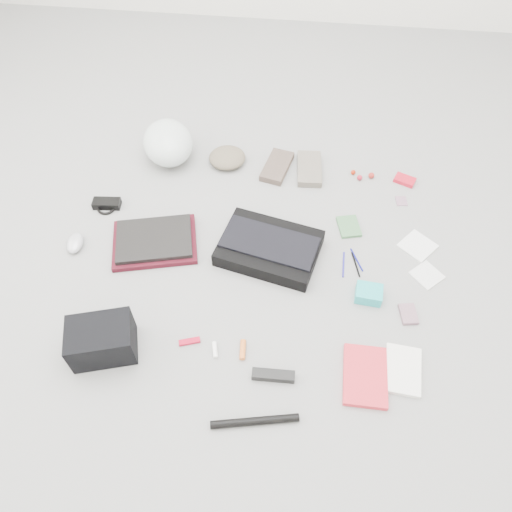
# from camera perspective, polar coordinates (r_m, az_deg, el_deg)

# --- Properties ---
(ground_plane) EXTENTS (4.00, 4.00, 0.00)m
(ground_plane) POSITION_cam_1_polar(r_m,az_deg,el_deg) (2.07, 0.00, -0.84)
(ground_plane) COLOR gray
(messenger_bag) EXTENTS (0.46, 0.37, 0.07)m
(messenger_bag) POSITION_cam_1_polar(r_m,az_deg,el_deg) (2.08, 1.53, 0.90)
(messenger_bag) COLOR black
(messenger_bag) RESTS_ON ground_plane
(bag_flap) EXTENTS (0.42, 0.26, 0.01)m
(bag_flap) POSITION_cam_1_polar(r_m,az_deg,el_deg) (2.05, 1.56, 1.57)
(bag_flap) COLOR black
(bag_flap) RESTS_ON messenger_bag
(laptop_sleeve) EXTENTS (0.40, 0.34, 0.02)m
(laptop_sleeve) POSITION_cam_1_polar(r_m,az_deg,el_deg) (2.17, -11.48, 1.55)
(laptop_sleeve) COLOR #440C17
(laptop_sleeve) RESTS_ON ground_plane
(laptop) EXTENTS (0.36, 0.30, 0.02)m
(laptop) POSITION_cam_1_polar(r_m,az_deg,el_deg) (2.15, -11.57, 1.93)
(laptop) COLOR black
(laptop) RESTS_ON laptop_sleeve
(bike_helmet) EXTENTS (0.33, 0.36, 0.18)m
(bike_helmet) POSITION_cam_1_polar(r_m,az_deg,el_deg) (2.50, -10.03, 12.64)
(bike_helmet) COLOR white
(bike_helmet) RESTS_ON ground_plane
(beanie) EXTENTS (0.21, 0.20, 0.06)m
(beanie) POSITION_cam_1_polar(r_m,az_deg,el_deg) (2.47, -3.31, 11.16)
(beanie) COLOR #685D4A
(beanie) RESTS_ON ground_plane
(mitten_left) EXTENTS (0.16, 0.24, 0.03)m
(mitten_left) POSITION_cam_1_polar(r_m,az_deg,el_deg) (2.44, 2.41, 10.17)
(mitten_left) COLOR brown
(mitten_left) RESTS_ON ground_plane
(mitten_right) EXTENTS (0.13, 0.23, 0.03)m
(mitten_right) POSITION_cam_1_polar(r_m,az_deg,el_deg) (2.44, 6.12, 9.88)
(mitten_right) COLOR #6F665A
(mitten_right) RESTS_ON ground_plane
(power_brick) EXTENTS (0.13, 0.07, 0.03)m
(power_brick) POSITION_cam_1_polar(r_m,az_deg,el_deg) (2.37, -16.69, 5.77)
(power_brick) COLOR black
(power_brick) RESTS_ON ground_plane
(cable_coil) EXTENTS (0.11, 0.11, 0.01)m
(cable_coil) POSITION_cam_1_polar(r_m,az_deg,el_deg) (2.36, -16.73, 5.29)
(cable_coil) COLOR black
(cable_coil) RESTS_ON ground_plane
(mouse) EXTENTS (0.08, 0.12, 0.04)m
(mouse) POSITION_cam_1_polar(r_m,az_deg,el_deg) (2.25, -19.97, 1.42)
(mouse) COLOR #B0B0B9
(mouse) RESTS_ON ground_plane
(camera_bag) EXTENTS (0.26, 0.22, 0.15)m
(camera_bag) POSITION_cam_1_polar(r_m,az_deg,el_deg) (1.88, -17.21, -9.17)
(camera_bag) COLOR black
(camera_bag) RESTS_ON ground_plane
(multitool) EXTENTS (0.08, 0.05, 0.01)m
(multitool) POSITION_cam_1_polar(r_m,az_deg,el_deg) (1.89, -7.60, -9.65)
(multitool) COLOR #A60720
(multitool) RESTS_ON ground_plane
(toiletry_tube_white) EXTENTS (0.03, 0.06, 0.02)m
(toiletry_tube_white) POSITION_cam_1_polar(r_m,az_deg,el_deg) (1.86, -4.72, -10.64)
(toiletry_tube_white) COLOR white
(toiletry_tube_white) RESTS_ON ground_plane
(toiletry_tube_orange) EXTENTS (0.03, 0.08, 0.02)m
(toiletry_tube_orange) POSITION_cam_1_polar(r_m,az_deg,el_deg) (1.85, -1.52, -10.66)
(toiletry_tube_orange) COLOR #D36425
(toiletry_tube_orange) RESTS_ON ground_plane
(u_lock) EXTENTS (0.15, 0.04, 0.03)m
(u_lock) POSITION_cam_1_polar(r_m,az_deg,el_deg) (1.81, 1.99, -13.49)
(u_lock) COLOR black
(u_lock) RESTS_ON ground_plane
(bike_pump) EXTENTS (0.30, 0.09, 0.03)m
(bike_pump) POSITION_cam_1_polar(r_m,az_deg,el_deg) (1.75, -0.13, -18.36)
(bike_pump) COLOR black
(bike_pump) RESTS_ON ground_plane
(book_red) EXTENTS (0.15, 0.23, 0.02)m
(book_red) POSITION_cam_1_polar(r_m,az_deg,el_deg) (1.85, 12.36, -13.24)
(book_red) COLOR #EF2D3B
(book_red) RESTS_ON ground_plane
(book_white) EXTENTS (0.14, 0.20, 0.02)m
(book_white) POSITION_cam_1_polar(r_m,az_deg,el_deg) (1.89, 16.44, -12.40)
(book_white) COLOR white
(book_white) RESTS_ON ground_plane
(notepad) EXTENTS (0.12, 0.14, 0.01)m
(notepad) POSITION_cam_1_polar(r_m,az_deg,el_deg) (2.23, 10.56, 3.33)
(notepad) COLOR #3D6B40
(notepad) RESTS_ON ground_plane
(pen_blue) EXTENTS (0.01, 0.13, 0.01)m
(pen_blue) POSITION_cam_1_polar(r_m,az_deg,el_deg) (2.10, 9.97, -0.95)
(pen_blue) COLOR #252093
(pen_blue) RESTS_ON ground_plane
(pen_black) EXTENTS (0.04, 0.13, 0.01)m
(pen_black) POSITION_cam_1_polar(r_m,az_deg,el_deg) (2.11, 11.33, -0.94)
(pen_black) COLOR black
(pen_black) RESTS_ON ground_plane
(pen_navy) EXTENTS (0.06, 0.11, 0.01)m
(pen_navy) POSITION_cam_1_polar(r_m,az_deg,el_deg) (2.12, 11.43, -0.42)
(pen_navy) COLOR navy
(pen_navy) RESTS_ON ground_plane
(accordion_wallet) EXTENTS (0.11, 0.09, 0.05)m
(accordion_wallet) POSITION_cam_1_polar(r_m,az_deg,el_deg) (2.01, 12.75, -4.23)
(accordion_wallet) COLOR #24B7BC
(accordion_wallet) RESTS_ON ground_plane
(card_deck) EXTENTS (0.07, 0.10, 0.02)m
(card_deck) POSITION_cam_1_polar(r_m,az_deg,el_deg) (2.02, 17.01, -6.38)
(card_deck) COLOR gray
(card_deck) RESTS_ON ground_plane
(napkin_top) EXTENTS (0.18, 0.18, 0.01)m
(napkin_top) POSITION_cam_1_polar(r_m,az_deg,el_deg) (2.23, 17.98, 1.12)
(napkin_top) COLOR silver
(napkin_top) RESTS_ON ground_plane
(napkin_bottom) EXTENTS (0.15, 0.15, 0.01)m
(napkin_bottom) POSITION_cam_1_polar(r_m,az_deg,el_deg) (2.15, 18.94, -2.08)
(napkin_bottom) COLOR silver
(napkin_bottom) RESTS_ON ground_plane
(lollipop_a) EXTENTS (0.03, 0.03, 0.02)m
(lollipop_a) POSITION_cam_1_polar(r_m,az_deg,el_deg) (2.46, 11.05, 9.37)
(lollipop_a) COLOR #9B1D08
(lollipop_a) RESTS_ON ground_plane
(lollipop_b) EXTENTS (0.03, 0.03, 0.03)m
(lollipop_b) POSITION_cam_1_polar(r_m,az_deg,el_deg) (2.44, 11.76, 8.77)
(lollipop_b) COLOR #A51729
(lollipop_b) RESTS_ON ground_plane
(lollipop_c) EXTENTS (0.03, 0.03, 0.03)m
(lollipop_c) POSITION_cam_1_polar(r_m,az_deg,el_deg) (2.46, 13.05, 8.96)
(lollipop_c) COLOR maroon
(lollipop_c) RESTS_ON ground_plane
(altoids_tin) EXTENTS (0.11, 0.09, 0.02)m
(altoids_tin) POSITION_cam_1_polar(r_m,az_deg,el_deg) (2.49, 16.64, 8.32)
(altoids_tin) COLOR red
(altoids_tin) RESTS_ON ground_plane
(stamp_sheet) EXTENTS (0.06, 0.07, 0.00)m
(stamp_sheet) POSITION_cam_1_polar(r_m,az_deg,el_deg) (2.39, 16.27, 6.06)
(stamp_sheet) COLOR gray
(stamp_sheet) RESTS_ON ground_plane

